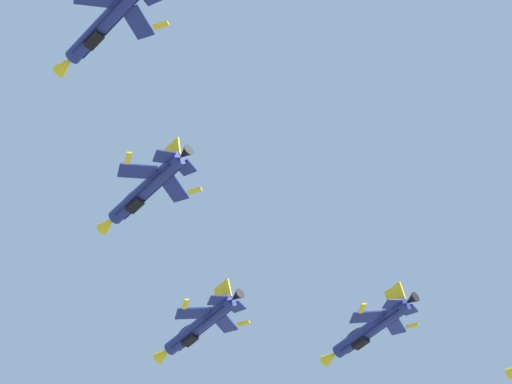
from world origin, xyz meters
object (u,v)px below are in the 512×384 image
at_px(fighter_jet_lead, 199,326).
at_px(fighter_jet_right_wing, 370,329).
at_px(fighter_jet_left_wing, 145,190).
at_px(fighter_jet_left_outer, 105,22).

xyz_separation_m(fighter_jet_lead, fighter_jet_right_wing, (20.54, -5.06, 0.30)).
bearing_deg(fighter_jet_left_wing, fighter_jet_lead, 34.01).
distance_m(fighter_jet_right_wing, fighter_jet_left_outer, 52.33).
distance_m(fighter_jet_lead, fighter_jet_right_wing, 21.16).
bearing_deg(fighter_jet_left_wing, fighter_jet_right_wing, -2.07).
height_order(fighter_jet_lead, fighter_jet_left_wing, fighter_jet_left_wing).
relative_size(fighter_jet_lead, fighter_jet_left_wing, 1.00).
bearing_deg(fighter_jet_left_outer, fighter_jet_lead, 37.64).
bearing_deg(fighter_jet_left_outer, fighter_jet_right_wing, 14.45).
height_order(fighter_jet_left_wing, fighter_jet_left_outer, fighter_jet_left_outer).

